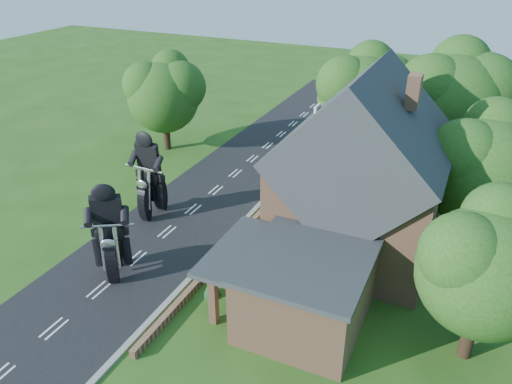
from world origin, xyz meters
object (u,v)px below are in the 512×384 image
at_px(garden_wall, 247,229).
at_px(annex, 303,289).
at_px(house, 361,178).
at_px(motorcycle_follow, 153,203).
at_px(motorcycle_lead, 115,262).

distance_m(garden_wall, annex, 8.19).
height_order(garden_wall, annex, annex).
bearing_deg(house, motorcycle_follow, -172.42).
relative_size(motorcycle_lead, motorcycle_follow, 0.95).
bearing_deg(motorcycle_lead, house, -175.33).
bearing_deg(motorcycle_follow, house, -170.26).
distance_m(house, annex, 7.30).
relative_size(house, motorcycle_follow, 5.66).
height_order(garden_wall, motorcycle_follow, motorcycle_follow).
relative_size(garden_wall, motorcycle_lead, 12.85).
xyz_separation_m(house, motorcycle_follow, (-12.34, -1.64, -3.50)).
bearing_deg(annex, motorcycle_lead, -175.45).
height_order(annex, motorcycle_follow, annex).
bearing_deg(house, motorcycle_lead, -144.20).
relative_size(garden_wall, annex, 3.12).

